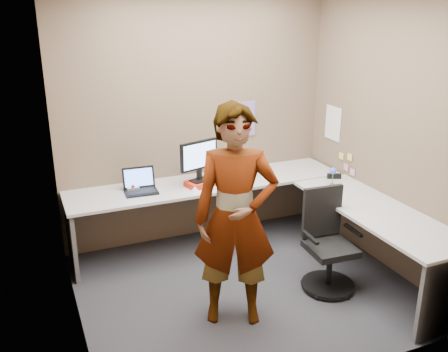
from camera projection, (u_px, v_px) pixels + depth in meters
name	position (u px, v px, depth m)	size (l,w,h in m)	color
ground	(246.00, 288.00, 4.69)	(3.00, 3.00, 0.00)	#2A2A2F
wall_back	(196.00, 119.00, 5.37)	(3.00, 3.00, 0.00)	brown
wall_right	(389.00, 133.00, 4.79)	(2.70, 2.70, 0.00)	brown
wall_left	(65.00, 172.00, 3.69)	(2.70, 2.70, 0.00)	brown
desk	(270.00, 208.00, 4.99)	(2.98, 2.58, 0.73)	#B9B9B9
paper_ream	(200.00, 183.00, 5.18)	(0.28, 0.20, 0.06)	red
monitor	(199.00, 157.00, 5.10)	(0.44, 0.19, 0.42)	black
laptop	(140.00, 185.00, 5.03)	(0.34, 0.29, 0.23)	black
trackball_mouse	(133.00, 189.00, 5.04)	(0.12, 0.08, 0.07)	#B7B7BC
origami	(195.00, 189.00, 5.01)	(0.10, 0.10, 0.06)	white
stapler	(334.00, 176.00, 5.39)	(0.15, 0.04, 0.06)	black
flower	(333.00, 174.00, 5.10)	(0.07, 0.07, 0.22)	brown
calendar_purple	(243.00, 119.00, 5.58)	(0.30, 0.01, 0.40)	#846BB7
calendar_white	(333.00, 123.00, 5.60)	(0.01, 0.28, 0.38)	white
sticky_note_a	(350.00, 157.00, 5.40)	(0.01, 0.07, 0.07)	#F2E059
sticky_note_b	(346.00, 167.00, 5.48)	(0.01, 0.07, 0.07)	pink
sticky_note_c	(353.00, 172.00, 5.39)	(0.01, 0.07, 0.07)	pink
sticky_note_d	(341.00, 156.00, 5.54)	(0.01, 0.07, 0.07)	#F2E059
office_chair	(327.00, 249.00, 4.60)	(0.49, 0.49, 0.93)	black
person	(236.00, 217.00, 3.97)	(0.67, 0.44, 1.84)	#999399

